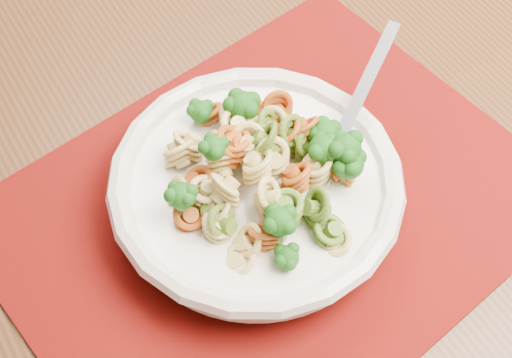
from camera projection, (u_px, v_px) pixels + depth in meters
name	position (u px, v px, depth m)	size (l,w,h in m)	color
dining_table	(196.00, 238.00, 0.71)	(1.54, 1.06, 0.73)	#552C17
placemat	(271.00, 208.00, 0.62)	(0.45, 0.35, 0.00)	#650E04
pasta_bowl	(256.00, 186.00, 0.60)	(0.25, 0.25, 0.05)	silver
pasta_broccoli_heap	(256.00, 175.00, 0.58)	(0.21, 0.21, 0.06)	#E0D06F
fork	(330.00, 158.00, 0.59)	(0.19, 0.02, 0.01)	silver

